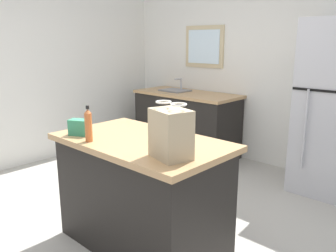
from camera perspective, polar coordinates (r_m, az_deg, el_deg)
ground at (r=3.22m, az=-5.60°, el=-16.72°), size 5.85×5.85×0.00m
back_wall at (r=4.77m, az=16.63°, el=8.94°), size 4.83×0.13×2.54m
left_wall at (r=4.88m, az=-25.35°, el=8.25°), size 0.10×4.88×2.54m
kitchen_island at (r=2.84m, az=-4.21°, el=-10.83°), size 1.37×0.81×0.90m
sink_counter at (r=5.16m, az=2.98°, el=0.64°), size 1.57×0.68×1.09m
shopping_bag at (r=2.21m, az=0.48°, el=-1.23°), size 0.30×0.26×0.36m
small_box at (r=2.86m, az=-14.18°, el=-0.20°), size 0.19×0.16×0.13m
bottle at (r=2.65m, az=-12.88°, el=0.11°), size 0.05×0.05×0.27m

